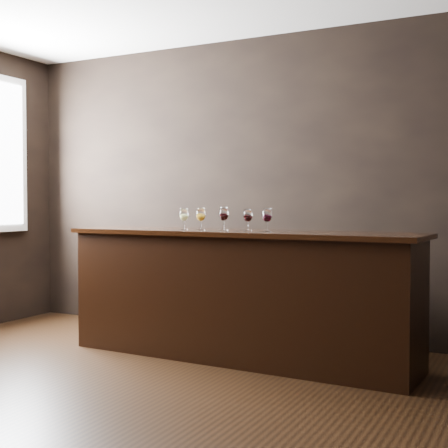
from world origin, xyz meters
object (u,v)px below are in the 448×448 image
at_px(bar_counter, 239,297).
at_px(glass_red_b, 248,216).
at_px(glass_red_a, 224,215).
at_px(glass_white, 184,215).
at_px(glass_red_c, 267,216).
at_px(back_bar_shelf, 182,290).
at_px(glass_amber, 201,215).

height_order(bar_counter, glass_red_b, glass_red_b).
bearing_deg(glass_red_b, bar_counter, -161.65).
bearing_deg(glass_red_a, glass_white, -176.99).
bearing_deg(glass_red_b, glass_red_c, -15.30).
bearing_deg(back_bar_shelf, glass_amber, -49.92).
height_order(bar_counter, back_bar_shelf, bar_counter).
bearing_deg(glass_red_c, glass_red_b, 164.70).
distance_m(glass_amber, glass_red_c, 0.58).
bearing_deg(glass_white, glass_red_c, -1.37).
distance_m(bar_counter, glass_red_a, 0.67).
relative_size(bar_counter, glass_amber, 15.70).
relative_size(glass_amber, glass_red_b, 1.04).
relative_size(glass_white, glass_amber, 0.97).
xyz_separation_m(back_bar_shelf, glass_red_c, (1.20, -0.73, 0.75)).
bearing_deg(glass_white, glass_amber, -9.33).
relative_size(bar_counter, glass_red_c, 15.75).
height_order(back_bar_shelf, glass_red_b, glass_red_b).
bearing_deg(glass_red_c, glass_white, 178.63).
distance_m(glass_red_a, glass_red_b, 0.21).
height_order(glass_white, glass_red_a, glass_red_a).
height_order(glass_red_b, glass_red_c, glass_red_c).
relative_size(back_bar_shelf, glass_white, 12.77).
distance_m(bar_counter, back_bar_shelf, 1.18).
relative_size(glass_white, glass_red_c, 0.97).
xyz_separation_m(back_bar_shelf, glass_white, (0.44, -0.71, 0.74)).
height_order(bar_counter, glass_red_c, glass_red_c).
xyz_separation_m(glass_white, glass_red_b, (0.57, 0.03, -0.00)).
bearing_deg(glass_red_b, back_bar_shelf, 146.29).
bearing_deg(bar_counter, back_bar_shelf, 145.87).
bearing_deg(glass_red_a, glass_red_c, -5.33).
distance_m(back_bar_shelf, glass_red_b, 1.43).
xyz_separation_m(bar_counter, glass_red_b, (0.07, 0.02, 0.65)).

